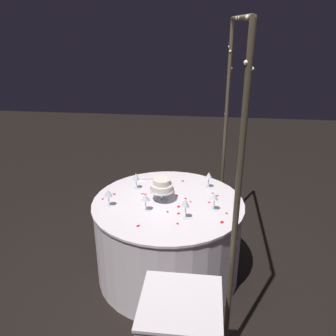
# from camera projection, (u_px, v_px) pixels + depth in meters

# --- Properties ---
(ground_plane) EXTENTS (12.00, 12.00, 0.00)m
(ground_plane) POSITION_uv_depth(u_px,v_px,m) (168.00, 272.00, 3.41)
(ground_plane) COLOR black
(decorative_arch) EXTENTS (1.84, 0.06, 2.29)m
(decorative_arch) POSITION_uv_depth(u_px,v_px,m) (231.00, 129.00, 2.78)
(decorative_arch) COLOR #473D2D
(decorative_arch) RESTS_ON ground
(main_table) EXTENTS (1.34, 1.34, 0.78)m
(main_table) POSITION_uv_depth(u_px,v_px,m) (168.00, 239.00, 3.26)
(main_table) COLOR white
(main_table) RESTS_ON ground
(tiered_cake) EXTENTS (0.22, 0.22, 0.21)m
(tiered_cake) POSITION_uv_depth(u_px,v_px,m) (162.00, 186.00, 3.07)
(tiered_cake) COLOR silver
(tiered_cake) RESTS_ON main_table
(wine_glass_0) EXTENTS (0.06, 0.06, 0.16)m
(wine_glass_0) POSITION_uv_depth(u_px,v_px,m) (209.00, 176.00, 3.32)
(wine_glass_0) COLOR silver
(wine_glass_0) RESTS_ON main_table
(wine_glass_1) EXTENTS (0.06, 0.06, 0.16)m
(wine_glass_1) POSITION_uv_depth(u_px,v_px,m) (136.00, 177.00, 3.30)
(wine_glass_1) COLOR silver
(wine_glass_1) RESTS_ON main_table
(wine_glass_2) EXTENTS (0.06, 0.06, 0.17)m
(wine_glass_2) POSITION_uv_depth(u_px,v_px,m) (186.00, 204.00, 2.79)
(wine_glass_2) COLOR silver
(wine_glass_2) RESTS_ON main_table
(wine_glass_3) EXTENTS (0.06, 0.06, 0.15)m
(wine_glass_3) POSITION_uv_depth(u_px,v_px,m) (214.00, 198.00, 2.92)
(wine_glass_3) COLOR silver
(wine_glass_3) RESTS_ON main_table
(wine_glass_4) EXTENTS (0.06, 0.06, 0.16)m
(wine_glass_4) POSITION_uv_depth(u_px,v_px,m) (108.00, 194.00, 2.99)
(wine_glass_4) COLOR silver
(wine_glass_4) RESTS_ON main_table
(wine_glass_5) EXTENTS (0.07, 0.07, 0.15)m
(wine_glass_5) POSITION_uv_depth(u_px,v_px,m) (145.00, 198.00, 2.91)
(wine_glass_5) COLOR silver
(wine_glass_5) RESTS_ON main_table
(cake_knife) EXTENTS (0.09, 0.29, 0.01)m
(cake_knife) POSITION_uv_depth(u_px,v_px,m) (150.00, 179.00, 3.53)
(cake_knife) COLOR silver
(cake_knife) RESTS_ON main_table
(rose_petal_0) EXTENTS (0.03, 0.03, 0.00)m
(rose_petal_0) POSITION_uv_depth(u_px,v_px,m) (103.00, 199.00, 3.15)
(rose_petal_0) COLOR red
(rose_petal_0) RESTS_ON main_table
(rose_petal_1) EXTENTS (0.05, 0.04, 0.00)m
(rose_petal_1) POSITION_uv_depth(u_px,v_px,m) (222.00, 222.00, 2.79)
(rose_petal_1) COLOR red
(rose_petal_1) RESTS_ON main_table
(rose_petal_2) EXTENTS (0.04, 0.04, 0.00)m
(rose_petal_2) POSITION_uv_depth(u_px,v_px,m) (173.00, 192.00, 3.27)
(rose_petal_2) COLOR red
(rose_petal_2) RESTS_ON main_table
(rose_petal_3) EXTENTS (0.04, 0.03, 0.00)m
(rose_petal_3) POSITION_uv_depth(u_px,v_px,m) (179.00, 213.00, 2.91)
(rose_petal_3) COLOR red
(rose_petal_3) RESTS_ON main_table
(rose_petal_4) EXTENTS (0.03, 0.03, 0.00)m
(rose_petal_4) POSITION_uv_depth(u_px,v_px,m) (213.00, 193.00, 3.25)
(rose_petal_4) COLOR red
(rose_petal_4) RESTS_ON main_table
(rose_petal_5) EXTENTS (0.03, 0.03, 0.00)m
(rose_petal_5) POSITION_uv_depth(u_px,v_px,m) (143.00, 194.00, 3.24)
(rose_petal_5) COLOR red
(rose_petal_5) RESTS_ON main_table
(rose_petal_6) EXTENTS (0.03, 0.04, 0.00)m
(rose_petal_6) POSITION_uv_depth(u_px,v_px,m) (114.00, 194.00, 3.23)
(rose_petal_6) COLOR red
(rose_petal_6) RESTS_ON main_table
(rose_petal_7) EXTENTS (0.04, 0.03, 0.00)m
(rose_petal_7) POSITION_uv_depth(u_px,v_px,m) (185.00, 198.00, 3.15)
(rose_petal_7) COLOR red
(rose_petal_7) RESTS_ON main_table
(rose_petal_8) EXTENTS (0.04, 0.04, 0.00)m
(rose_petal_8) POSITION_uv_depth(u_px,v_px,m) (183.00, 181.00, 3.50)
(rose_petal_8) COLOR red
(rose_petal_8) RESTS_ON main_table
(rose_petal_9) EXTENTS (0.02, 0.03, 0.00)m
(rose_petal_9) POSITION_uv_depth(u_px,v_px,m) (209.00, 202.00, 3.09)
(rose_petal_9) COLOR red
(rose_petal_9) RESTS_ON main_table
(rose_petal_10) EXTENTS (0.04, 0.03, 0.00)m
(rose_petal_10) POSITION_uv_depth(u_px,v_px,m) (179.00, 207.00, 3.02)
(rose_petal_10) COLOR red
(rose_petal_10) RESTS_ON main_table
(rose_petal_11) EXTENTS (0.03, 0.03, 0.00)m
(rose_petal_11) POSITION_uv_depth(u_px,v_px,m) (159.00, 192.00, 3.27)
(rose_petal_11) COLOR red
(rose_petal_11) RESTS_ON main_table
(rose_petal_12) EXTENTS (0.03, 0.03, 0.00)m
(rose_petal_12) POSITION_uv_depth(u_px,v_px,m) (145.00, 194.00, 3.23)
(rose_petal_12) COLOR red
(rose_petal_12) RESTS_ON main_table
(rose_petal_13) EXTENTS (0.05, 0.04, 0.00)m
(rose_petal_13) POSITION_uv_depth(u_px,v_px,m) (185.00, 204.00, 3.06)
(rose_petal_13) COLOR red
(rose_petal_13) RESTS_ON main_table
(rose_petal_14) EXTENTS (0.03, 0.03, 0.00)m
(rose_petal_14) POSITION_uv_depth(u_px,v_px,m) (178.00, 224.00, 2.77)
(rose_petal_14) COLOR red
(rose_petal_14) RESTS_ON main_table
(rose_petal_15) EXTENTS (0.04, 0.03, 0.00)m
(rose_petal_15) POSITION_uv_depth(u_px,v_px,m) (177.00, 195.00, 3.21)
(rose_petal_15) COLOR red
(rose_petal_15) RESTS_ON main_table
(rose_petal_16) EXTENTS (0.04, 0.03, 0.00)m
(rose_petal_16) POSITION_uv_depth(u_px,v_px,m) (156.00, 193.00, 3.25)
(rose_petal_16) COLOR red
(rose_petal_16) RESTS_ON main_table
(rose_petal_17) EXTENTS (0.03, 0.03, 0.00)m
(rose_petal_17) POSITION_uv_depth(u_px,v_px,m) (226.00, 213.00, 2.91)
(rose_petal_17) COLOR red
(rose_petal_17) RESTS_ON main_table
(rose_petal_18) EXTENTS (0.03, 0.03, 0.00)m
(rose_petal_18) POSITION_uv_depth(u_px,v_px,m) (190.00, 202.00, 3.10)
(rose_petal_18) COLOR red
(rose_petal_18) RESTS_ON main_table
(rose_petal_19) EXTENTS (0.03, 0.04, 0.00)m
(rose_petal_19) POSITION_uv_depth(u_px,v_px,m) (217.00, 196.00, 3.20)
(rose_petal_19) COLOR red
(rose_petal_19) RESTS_ON main_table
(rose_petal_20) EXTENTS (0.04, 0.04, 0.00)m
(rose_petal_20) POSITION_uv_depth(u_px,v_px,m) (138.00, 226.00, 2.74)
(rose_petal_20) COLOR red
(rose_petal_20) RESTS_ON main_table
(rose_petal_21) EXTENTS (0.03, 0.03, 0.00)m
(rose_petal_21) POSITION_uv_depth(u_px,v_px,m) (168.00, 212.00, 2.94)
(rose_petal_21) COLOR red
(rose_petal_21) RESTS_ON main_table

